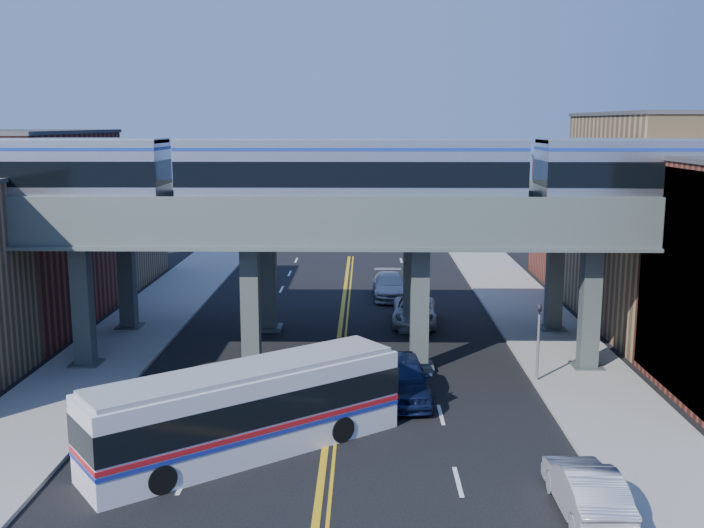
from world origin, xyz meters
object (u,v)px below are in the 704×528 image
at_px(transit_train, 351,173).
at_px(car_lane_c, 414,311).
at_px(transit_bus, 247,411).
at_px(car_lane_b, 373,372).
at_px(car_lane_a, 402,378).
at_px(stop_sign, 338,365).
at_px(car_parked_curb, 587,490).
at_px(traffic_signal, 539,334).
at_px(car_lane_d, 390,286).

bearing_deg(transit_train, car_lane_c, 67.60).
height_order(transit_bus, car_lane_b, transit_bus).
height_order(car_lane_a, car_lane_c, car_lane_a).
bearing_deg(car_lane_c, transit_bus, -107.46).
bearing_deg(car_lane_a, car_lane_b, 136.11).
relative_size(transit_bus, car_lane_a, 2.01).
bearing_deg(car_lane_c, stop_sign, -102.91).
height_order(stop_sign, car_lane_c, stop_sign).
relative_size(car_lane_c, car_parked_curb, 1.15).
xyz_separation_m(transit_bus, car_parked_curb, (10.83, -4.26, -0.77)).
relative_size(traffic_signal, transit_bus, 0.38).
relative_size(traffic_signal, car_lane_d, 0.75).
distance_m(stop_sign, car_lane_d, 20.85).
bearing_deg(car_lane_b, car_lane_d, 84.65).
distance_m(transit_train, car_lane_a, 9.62).
distance_m(car_lane_d, car_parked_curb, 30.11).
height_order(car_lane_c, car_parked_curb, car_parked_curb).
relative_size(car_lane_d, car_parked_curb, 1.17).
distance_m(transit_train, car_lane_b, 9.09).
distance_m(traffic_signal, car_parked_curb, 12.20).
bearing_deg(car_lane_c, car_lane_a, -92.26).
distance_m(car_lane_a, car_lane_d, 19.75).
bearing_deg(car_lane_b, stop_sign, -129.05).
relative_size(traffic_signal, car_parked_curb, 0.87).
bearing_deg(traffic_signal, car_parked_curb, -95.26).
distance_m(car_lane_b, car_lane_c, 11.92).
distance_m(stop_sign, transit_bus, 5.67).
bearing_deg(car_parked_curb, car_lane_b, -61.22).
distance_m(car_lane_b, car_lane_d, 18.73).
height_order(traffic_signal, car_lane_b, traffic_signal).
xyz_separation_m(car_lane_c, car_lane_d, (-1.23, 7.04, 0.05)).
bearing_deg(transit_train, transit_bus, -109.71).
height_order(transit_train, traffic_signal, transit_train).
xyz_separation_m(transit_train, stop_sign, (-0.47, -5.00, -7.57)).
xyz_separation_m(transit_bus, car_lane_a, (5.76, 5.68, -0.62)).
bearing_deg(car_lane_a, car_lane_d, 86.78).
bearing_deg(car_lane_a, transit_train, 115.72).
xyz_separation_m(car_lane_d, car_parked_curb, (5.01, -29.69, -0.02)).
relative_size(car_lane_a, car_lane_c, 1.01).
xyz_separation_m(traffic_signal, car_lane_c, (-4.89, 10.60, -1.55)).
relative_size(car_lane_a, car_parked_curb, 1.16).
xyz_separation_m(transit_train, transit_bus, (-3.51, -9.79, -7.78)).
bearing_deg(transit_bus, car_parked_curb, -58.50).
distance_m(stop_sign, car_parked_curb, 11.98).
bearing_deg(car_lane_b, traffic_signal, 6.66).
bearing_deg(traffic_signal, car_lane_a, -161.13).
relative_size(car_lane_a, car_lane_d, 0.99).
xyz_separation_m(car_lane_a, car_lane_c, (1.29, 12.71, -0.18)).
relative_size(transit_train, car_lane_d, 8.88).
bearing_deg(car_lane_c, car_parked_curb, -77.00).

